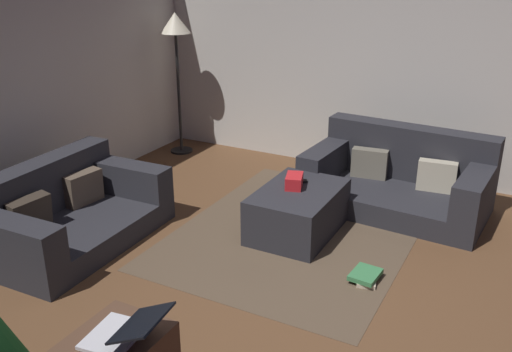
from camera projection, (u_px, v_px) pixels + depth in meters
ground_plane at (291, 321)px, 3.88m from camera, size 6.40×6.40×0.00m
corner_partition at (416, 61)px, 5.98m from camera, size 0.12×6.40×2.60m
couch_left at (65, 213)px, 4.90m from camera, size 1.64×1.02×0.68m
couch_right at (400, 179)px, 5.57m from camera, size 1.08×1.77×0.76m
ottoman at (298, 211)px, 5.05m from camera, size 0.96×0.65×0.42m
gift_box at (294, 181)px, 5.02m from camera, size 0.27×0.21×0.11m
tv_remote at (298, 181)px, 5.13m from camera, size 0.13×0.16×0.02m
laptop at (124, 331)px, 2.83m from camera, size 0.36×0.44×0.19m
book_stack at (366, 277)px, 4.34m from camera, size 0.27×0.22×0.07m
corner_lamp at (176, 34)px, 6.67m from camera, size 0.36×0.36×1.73m
area_rug at (297, 231)px, 5.13m from camera, size 2.60×2.00×0.01m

